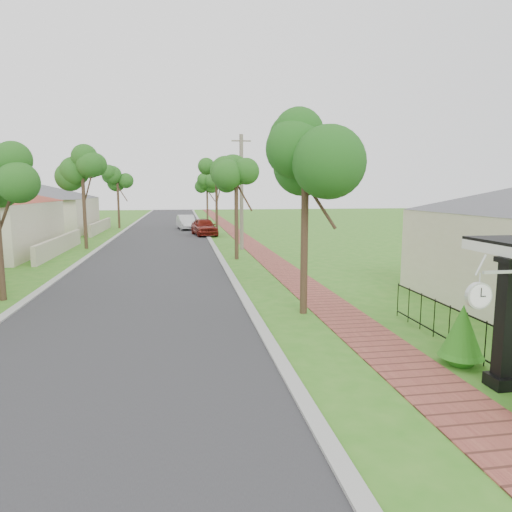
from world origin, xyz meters
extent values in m
plane|color=#32771C|center=(0.00, 0.00, 0.00)|extent=(160.00, 160.00, 0.00)
cube|color=#28282B|center=(-3.00, 20.00, 0.00)|extent=(7.00, 120.00, 0.02)
cube|color=#9E9E99|center=(0.65, 20.00, 0.00)|extent=(0.30, 120.00, 0.10)
cube|color=#9E9E99|center=(-6.65, 20.00, 0.00)|extent=(0.30, 120.00, 0.10)
cube|color=#964B3C|center=(3.25, 20.00, 0.00)|extent=(1.50, 120.00, 0.03)
cube|color=black|center=(4.55, -1.00, 1.26)|extent=(0.30, 0.30, 2.52)
cube|color=black|center=(4.55, -1.00, 0.12)|extent=(0.48, 0.48, 0.24)
cube|color=black|center=(4.55, -1.00, 2.46)|extent=(0.42, 0.42, 0.10)
cube|color=black|center=(4.90, 0.00, 0.95)|extent=(0.03, 8.00, 0.03)
cube|color=black|center=(4.90, 0.00, 0.15)|extent=(0.03, 8.00, 0.03)
cylinder|color=black|center=(4.90, -0.67, 0.50)|extent=(0.02, 0.02, 1.00)
cylinder|color=black|center=(4.90, 0.00, 0.50)|extent=(0.02, 0.02, 1.00)
cylinder|color=black|center=(4.90, 0.67, 0.50)|extent=(0.02, 0.02, 1.00)
cylinder|color=black|center=(4.90, 1.33, 0.50)|extent=(0.02, 0.02, 1.00)
cylinder|color=black|center=(4.90, 2.00, 0.50)|extent=(0.02, 0.02, 1.00)
cylinder|color=black|center=(4.90, 2.67, 0.50)|extent=(0.02, 0.02, 1.00)
cylinder|color=black|center=(4.90, 3.33, 0.50)|extent=(0.02, 0.02, 1.00)
cylinder|color=black|center=(4.90, 4.00, 0.50)|extent=(0.02, 0.02, 1.00)
cylinder|color=#382619|center=(1.50, 16.00, 2.27)|extent=(0.22, 0.22, 4.55)
sphere|color=#174B14|center=(1.50, 16.00, 4.68)|extent=(1.70, 1.70, 1.70)
cylinder|color=#382619|center=(1.50, 30.00, 2.45)|extent=(0.22, 0.22, 4.90)
sphere|color=#174B14|center=(1.50, 30.00, 5.04)|extent=(1.70, 1.70, 1.70)
cylinder|color=#382619|center=(1.50, 44.00, 2.10)|extent=(0.22, 0.22, 4.20)
sphere|color=#174B14|center=(1.50, 44.00, 4.32)|extent=(1.70, 1.70, 1.70)
cylinder|color=#382619|center=(-7.50, 22.00, 2.45)|extent=(0.22, 0.22, 4.90)
sphere|color=#174B14|center=(-7.50, 22.00, 5.04)|extent=(1.70, 1.70, 1.70)
cylinder|color=#382619|center=(-7.50, 38.00, 2.27)|extent=(0.22, 0.22, 4.55)
sphere|color=#174B14|center=(-7.50, 38.00, 4.68)|extent=(1.70, 1.70, 1.70)
sphere|color=#215D12|center=(4.45, 0.16, 0.29)|extent=(0.73, 0.73, 0.73)
cone|color=#215D12|center=(4.45, 0.16, 0.81)|extent=(0.83, 0.83, 1.05)
cube|color=#BFB299|center=(-8.60, 20.00, 0.50)|extent=(0.25, 10.00, 1.00)
cube|color=beige|center=(-15.00, 34.00, 1.50)|extent=(11.00, 10.00, 3.00)
pyramid|color=#4C4C51|center=(-15.00, 34.00, 3.80)|extent=(15.56, 15.56, 1.60)
cube|color=#BFB299|center=(-8.60, 34.00, 0.50)|extent=(0.25, 10.00, 1.00)
imported|color=maroon|center=(0.40, 29.37, 0.71)|extent=(2.32, 4.40, 1.43)
imported|color=silver|center=(-1.00, 35.50, 0.67)|extent=(1.99, 4.24, 1.34)
cylinder|color=#382619|center=(2.20, 4.74, 2.25)|extent=(0.22, 0.22, 4.49)
sphere|color=#215D1B|center=(2.20, 4.74, 4.62)|extent=(2.24, 2.24, 2.24)
cylinder|color=#786D5D|center=(2.30, 20.00, 3.55)|extent=(0.24, 0.24, 7.11)
cube|color=#786D5D|center=(2.30, 20.00, 6.71)|extent=(1.20, 0.08, 0.08)
cube|color=silver|center=(4.10, -1.40, 2.32)|extent=(0.79, 0.05, 0.05)
cylinder|color=silver|center=(3.65, -1.40, 2.14)|extent=(0.02, 0.02, 0.34)
cylinder|color=silver|center=(3.65, -1.40, 1.92)|extent=(0.47, 0.10, 0.47)
cylinder|color=white|center=(3.65, -1.45, 1.92)|extent=(0.40, 0.01, 0.40)
cylinder|color=white|center=(3.65, -1.34, 1.92)|extent=(0.40, 0.01, 0.40)
cube|color=black|center=(3.65, -1.46, 1.99)|extent=(0.01, 0.01, 0.16)
cube|color=black|center=(3.69, -1.46, 1.92)|extent=(0.10, 0.01, 0.02)
camera|label=1|loc=(-1.40, -8.40, 3.74)|focal=32.00mm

